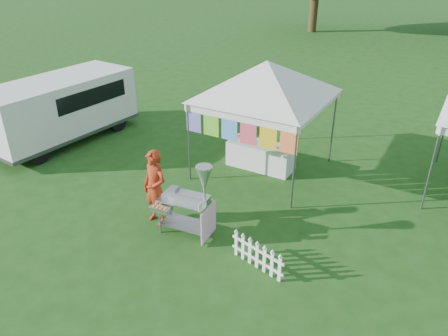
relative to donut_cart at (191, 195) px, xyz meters
The scene contains 7 objects.
ground 0.98m from the donut_cart, 98.81° to the right, with size 120.00×120.00×0.00m, color #1C4814.
canopy_main 3.98m from the donut_cart, 90.15° to the left, with size 4.24×4.24×3.45m.
donut_cart is the anchor object (origin of this frame).
vendor 0.96m from the donut_cart, behind, with size 0.63×0.41×1.73m, color #A02C13.
cargo_van 6.71m from the donut_cart, 159.71° to the left, with size 2.24×4.79×1.93m.
picket_fence 1.81m from the donut_cart, ahead, with size 1.23×0.34×0.56m.
display_table 3.61m from the donut_cart, 92.09° to the left, with size 1.80×0.70×0.70m, color white.
Camera 1 is at (4.40, -6.21, 5.56)m, focal length 35.00 mm.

